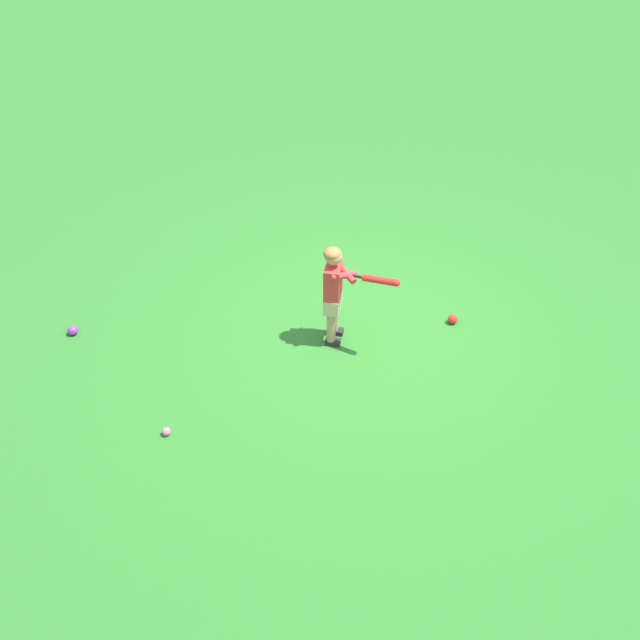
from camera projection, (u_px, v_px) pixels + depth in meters
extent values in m
plane|color=#2D7528|center=(366.00, 333.00, 8.04)|extent=(40.00, 40.00, 0.00)
cube|color=#232328|center=(336.00, 331.00, 8.01)|extent=(0.17, 0.12, 0.05)
cylinder|color=tan|center=(334.00, 317.00, 7.90)|extent=(0.09, 0.09, 0.34)
cube|color=#232328|center=(333.00, 342.00, 7.88)|extent=(0.17, 0.12, 0.05)
cylinder|color=tan|center=(331.00, 327.00, 7.77)|extent=(0.09, 0.09, 0.34)
cube|color=#C6B284|center=(333.00, 302.00, 7.68)|extent=(0.21, 0.30, 0.16)
cube|color=red|center=(333.00, 281.00, 7.53)|extent=(0.21, 0.28, 0.34)
sphere|color=tan|center=(333.00, 256.00, 7.35)|extent=(0.17, 0.17, 0.17)
ellipsoid|color=olive|center=(332.00, 253.00, 7.33)|extent=(0.21, 0.21, 0.11)
sphere|color=red|center=(348.00, 275.00, 7.45)|extent=(0.04, 0.04, 0.04)
cylinder|color=black|center=(357.00, 276.00, 7.41)|extent=(0.14, 0.03, 0.05)
cylinder|color=red|center=(380.00, 280.00, 7.30)|extent=(0.35, 0.08, 0.11)
sphere|color=red|center=(397.00, 283.00, 7.23)|extent=(0.07, 0.07, 0.07)
cylinder|color=red|center=(345.00, 271.00, 7.47)|extent=(0.30, 0.21, 0.14)
cylinder|color=red|center=(344.00, 275.00, 7.42)|extent=(0.22, 0.29, 0.14)
sphere|color=purple|center=(73.00, 330.00, 7.99)|extent=(0.10, 0.10, 0.10)
sphere|color=pink|center=(166.00, 431.00, 6.90)|extent=(0.08, 0.08, 0.08)
sphere|color=red|center=(453.00, 319.00, 8.13)|extent=(0.10, 0.10, 0.10)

